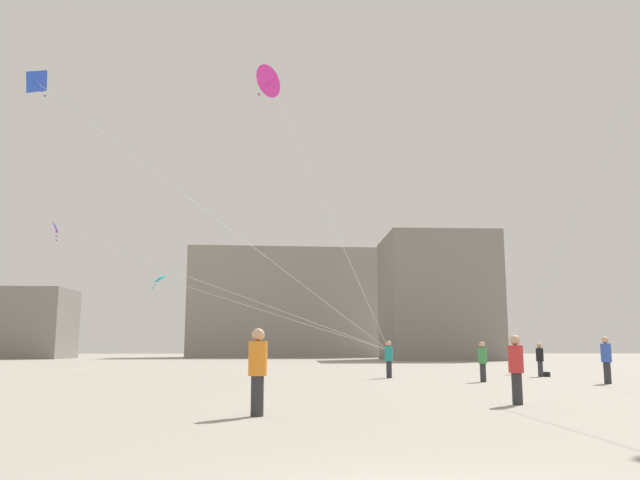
% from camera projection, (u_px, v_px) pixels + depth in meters
% --- Properties ---
extents(person_in_black, '(0.36, 0.36, 1.65)m').
position_uv_depth(person_in_black, '(540.00, 358.00, 32.34)').
color(person_in_black, '#2D2D33').
rests_on(person_in_black, ground_plane).
extents(person_in_teal, '(0.38, 0.38, 1.75)m').
position_uv_depth(person_in_teal, '(389.00, 358.00, 30.97)').
color(person_in_teal, '#2D2D33').
rests_on(person_in_teal, ground_plane).
extents(person_in_white, '(0.40, 0.40, 1.82)m').
position_uv_depth(person_in_white, '(516.00, 356.00, 35.45)').
color(person_in_white, '#2D2D33').
rests_on(person_in_white, ground_plane).
extents(person_in_green, '(0.36, 0.36, 1.67)m').
position_uv_depth(person_in_green, '(483.00, 360.00, 27.51)').
color(person_in_green, '#2D2D33').
rests_on(person_in_green, ground_plane).
extents(person_in_orange, '(0.40, 0.40, 1.84)m').
position_uv_depth(person_in_orange, '(258.00, 368.00, 13.91)').
color(person_in_orange, '#2D2D33').
rests_on(person_in_orange, ground_plane).
extents(person_in_blue, '(0.41, 0.41, 1.86)m').
position_uv_depth(person_in_blue, '(606.00, 358.00, 26.27)').
color(person_in_blue, '#2D2D33').
rests_on(person_in_blue, ground_plane).
extents(person_in_red, '(0.38, 0.38, 1.75)m').
position_uv_depth(person_in_red, '(516.00, 366.00, 16.66)').
color(person_in_red, '#2D2D33').
rests_on(person_in_red, ground_plane).
extents(kite_violet_delta, '(18.06, 6.20, 7.06)m').
position_uv_depth(kite_violet_delta, '(74.00, 235.00, 36.33)').
color(kite_violet_delta, purple).
extents(kite_cobalt_delta, '(17.39, 1.66, 13.16)m').
position_uv_depth(kite_cobalt_delta, '(45.00, 88.00, 31.32)').
color(kite_cobalt_delta, blue).
extents(kite_cyan_diamond, '(13.00, 9.16, 4.56)m').
position_uv_depth(kite_cyan_diamond, '(164.00, 280.00, 39.22)').
color(kite_cyan_diamond, '#1EB2C6').
extents(kite_magenta_diamond, '(6.41, 7.82, 11.02)m').
position_uv_depth(kite_magenta_diamond, '(270.00, 82.00, 25.49)').
color(kite_magenta_diamond, '#D12899').
extents(building_left_hall, '(16.31, 9.46, 8.98)m').
position_uv_depth(building_left_hall, '(5.00, 324.00, 84.70)').
color(building_left_hall, gray).
rests_on(building_left_hall, ground_plane).
extents(building_centre_hall, '(27.98, 11.90, 15.81)m').
position_uv_depth(building_centre_hall, '(283.00, 304.00, 97.86)').
color(building_centre_hall, gray).
rests_on(building_centre_hall, ground_plane).
extents(building_right_hall, '(12.40, 13.15, 14.35)m').
position_uv_depth(building_right_hall, '(437.00, 298.00, 76.77)').
color(building_right_hall, gray).
rests_on(building_right_hall, ground_plane).
extents(handbag_beside_flyer, '(0.27, 0.35, 0.24)m').
position_uv_depth(handbag_beside_flyer, '(547.00, 374.00, 32.33)').
color(handbag_beside_flyer, black).
rests_on(handbag_beside_flyer, ground_plane).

